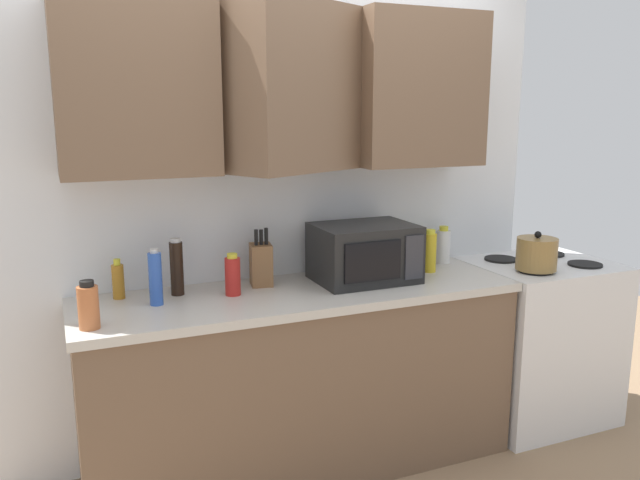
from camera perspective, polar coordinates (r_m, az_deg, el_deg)
wall_back_with_cabinets at (r=3.10m, az=-3.35°, el=8.62°), size 2.94×0.59×2.60m
counter_run at (r=3.15m, az=-1.67°, el=-12.34°), size 2.07×0.63×0.90m
stove_range at (r=3.85m, az=18.79°, el=-8.44°), size 0.76×0.64×0.91m
kettle at (r=3.49m, az=18.80°, el=-1.17°), size 0.21×0.21×0.20m
microwave at (r=3.14m, az=3.98°, el=-1.14°), size 0.48×0.37×0.28m
knife_block at (r=3.07m, az=-5.29°, el=-2.14°), size 0.12×0.14×0.28m
bottle_red_sauce at (r=2.92m, az=-7.81°, el=-3.16°), size 0.07×0.07×0.19m
bottle_blue_cleaner at (r=2.83m, az=-14.50°, el=-3.33°), size 0.06×0.06×0.25m
bottle_amber_vinegar at (r=2.98m, az=-17.60°, el=-3.49°), size 0.05×0.05×0.18m
bottle_yellow_mustard at (r=3.35m, az=9.78°, el=-1.03°), size 0.07×0.07×0.22m
bottle_soy_dark at (r=2.96m, az=-12.69°, el=-2.42°), size 0.06×0.06×0.26m
bottle_white_jar at (r=3.57m, az=10.95°, el=-0.51°), size 0.08×0.08×0.20m
bottle_spice_jar at (r=2.61m, az=-20.00°, el=-5.58°), size 0.08×0.08×0.19m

